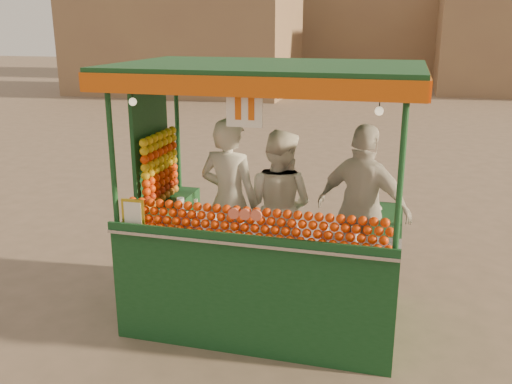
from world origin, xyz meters
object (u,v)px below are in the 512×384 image
(vendor_left, at_px, (229,202))
(vendor_middle, at_px, (279,205))
(juice_cart, at_px, (257,244))
(vendor_right, at_px, (363,210))

(vendor_left, relative_size, vendor_middle, 1.09)
(vendor_middle, bearing_deg, juice_cart, 92.11)
(juice_cart, distance_m, vendor_right, 1.18)
(vendor_left, distance_m, vendor_right, 1.45)
(vendor_right, bearing_deg, juice_cart, 42.55)
(vendor_middle, relative_size, vendor_right, 0.94)
(vendor_left, bearing_deg, juice_cart, 155.95)
(juice_cart, relative_size, vendor_right, 1.65)
(vendor_left, bearing_deg, vendor_middle, -144.93)
(juice_cart, relative_size, vendor_left, 1.62)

